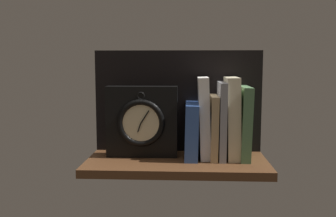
# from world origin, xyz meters

# --- Properties ---
(ground_plane) EXTENTS (0.56, 0.26, 0.03)m
(ground_plane) POSITION_xyz_m (0.00, 0.00, -0.01)
(ground_plane) COLOR #4C2D19
(back_panel) EXTENTS (0.56, 0.01, 0.34)m
(back_panel) POSITION_xyz_m (0.00, 0.13, 0.17)
(back_panel) COLOR black
(back_panel) RESTS_ON ground_plane
(book_blue_modern) EXTENTS (0.04, 0.16, 0.17)m
(book_blue_modern) POSITION_xyz_m (0.05, 0.04, 0.09)
(book_blue_modern) COLOR #2D4C8E
(book_blue_modern) RESTS_ON ground_plane
(book_white_catcher) EXTENTS (0.04, 0.12, 0.25)m
(book_white_catcher) POSITION_xyz_m (0.08, 0.04, 0.13)
(book_white_catcher) COLOR silver
(book_white_catcher) RESTS_ON ground_plane
(book_tan_shortstories) EXTENTS (0.02, 0.15, 0.20)m
(book_tan_shortstories) POSITION_xyz_m (0.11, 0.04, 0.10)
(book_tan_shortstories) COLOR tan
(book_tan_shortstories) RESTS_ON ground_plane
(book_gray_chess) EXTENTS (0.02, 0.16, 0.24)m
(book_gray_chess) POSITION_xyz_m (0.14, 0.04, 0.12)
(book_gray_chess) COLOR gray
(book_gray_chess) RESTS_ON ground_plane
(book_cream_twain) EXTENTS (0.05, 0.14, 0.25)m
(book_cream_twain) POSITION_xyz_m (0.17, 0.04, 0.13)
(book_cream_twain) COLOR beige
(book_cream_twain) RESTS_ON ground_plane
(book_green_romantic) EXTENTS (0.03, 0.16, 0.23)m
(book_green_romantic) POSITION_xyz_m (0.21, 0.04, 0.11)
(book_green_romantic) COLOR #476B44
(book_green_romantic) RESTS_ON ground_plane
(framed_clock) EXTENTS (0.23, 0.07, 0.23)m
(framed_clock) POSITION_xyz_m (-0.11, 0.04, 0.11)
(framed_clock) COLOR black
(framed_clock) RESTS_ON ground_plane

